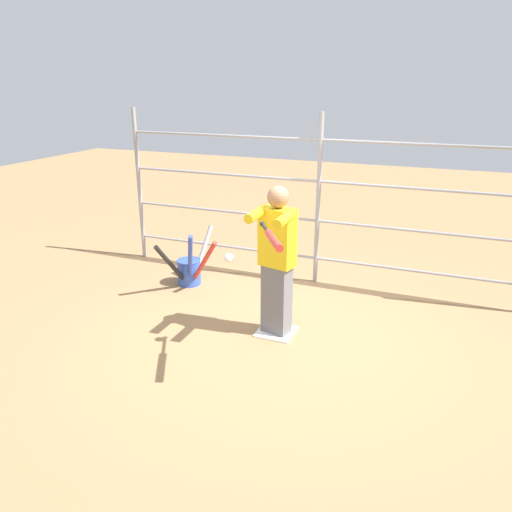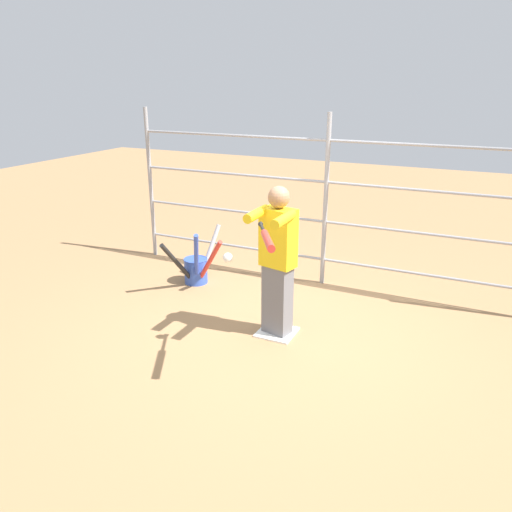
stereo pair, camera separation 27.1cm
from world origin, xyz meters
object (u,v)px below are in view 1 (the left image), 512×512
Objects in this scene: batter at (277,257)px; softball_in_flight at (229,258)px; bat_bucket at (190,269)px; baseball_bat_swinging at (272,238)px.

batter is 0.61m from softball_in_flight.
baseball_bat_swinging is at bearing 136.13° from bat_bucket.
baseball_bat_swinging is 0.79m from softball_in_flight.
bat_bucket is (1.23, -1.37, -0.78)m from softball_in_flight.
baseball_bat_swinging is 8.25× the size of softball_in_flight.
bat_bucket is at bearing -43.87° from baseball_bat_swinging.
batter is at bearing 150.96° from bat_bucket.
baseball_bat_swinging is 2.77m from bat_bucket.
batter reaches higher than softball_in_flight.
baseball_bat_swinging is 0.78× the size of bat_bucket.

